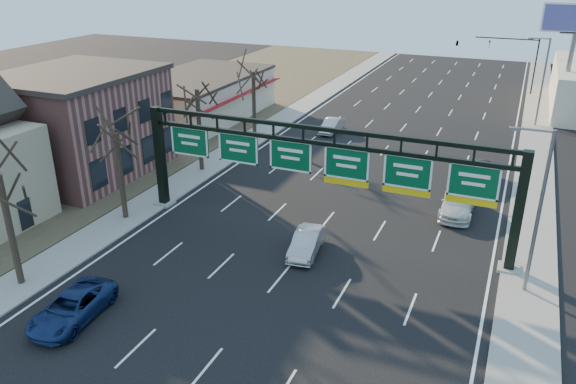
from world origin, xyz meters
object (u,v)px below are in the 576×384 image
at_px(car_blue_suv, 72,307).
at_px(car_white_wagon, 458,203).
at_px(sign_gantry, 321,167).
at_px(car_silver_sedan, 306,243).

relative_size(car_blue_suv, car_white_wagon, 0.95).
distance_m(car_blue_suv, car_white_wagon, 25.56).
xyz_separation_m(sign_gantry, car_white_wagon, (7.79, 6.71, -3.86)).
bearing_deg(car_blue_suv, sign_gantry, 53.96).
bearing_deg(car_silver_sedan, car_white_wagon, 43.66).
relative_size(car_silver_sedan, car_white_wagon, 0.79).
distance_m(car_blue_suv, car_silver_sedan, 13.49).
xyz_separation_m(car_blue_suv, car_white_wagon, (15.81, 20.08, 0.07)).
height_order(car_blue_suv, car_silver_sedan, car_blue_suv).
xyz_separation_m(car_silver_sedan, car_white_wagon, (7.63, 9.36, 0.08)).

